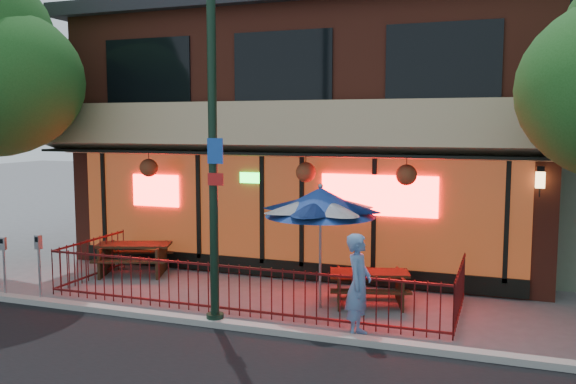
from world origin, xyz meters
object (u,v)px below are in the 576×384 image
(pedestrian, at_px, (359,285))
(parking_meter_far, at_px, (4,257))
(street_light, at_px, (213,153))
(patio_umbrella, at_px, (321,202))
(picnic_table_left, at_px, (134,254))
(picnic_table_right, at_px, (369,283))
(parking_meter_near, at_px, (39,257))

(pedestrian, xyz_separation_m, parking_meter_far, (-7.55, -0.27, -0.01))
(street_light, bearing_deg, pedestrian, 5.95)
(patio_umbrella, xyz_separation_m, parking_meter_far, (-6.45, -1.63, -1.25))
(pedestrian, bearing_deg, patio_umbrella, 39.86)
(picnic_table_left, distance_m, parking_meter_far, 3.10)
(picnic_table_right, bearing_deg, pedestrian, -83.32)
(picnic_table_left, relative_size, patio_umbrella, 0.84)
(picnic_table_left, height_order, parking_meter_far, parking_meter_far)
(patio_umbrella, relative_size, parking_meter_near, 1.77)
(picnic_table_right, bearing_deg, parking_meter_far, -163.10)
(patio_umbrella, relative_size, parking_meter_far, 1.91)
(parking_meter_far, bearing_deg, picnic_table_right, 16.90)
(street_light, distance_m, parking_meter_near, 4.56)
(street_light, xyz_separation_m, pedestrian, (2.62, 0.27, -2.25))
(picnic_table_right, relative_size, parking_meter_far, 1.42)
(pedestrian, relative_size, parking_meter_far, 1.37)
(street_light, height_order, picnic_table_left, street_light)
(patio_umbrella, bearing_deg, picnic_table_right, 34.39)
(parking_meter_far, bearing_deg, pedestrian, 2.05)
(picnic_table_left, relative_size, parking_meter_far, 1.61)
(street_light, relative_size, parking_meter_near, 4.94)
(street_light, bearing_deg, patio_umbrella, 46.97)
(parking_meter_near, bearing_deg, pedestrian, 2.34)
(picnic_table_left, distance_m, picnic_table_right, 6.02)
(street_light, bearing_deg, parking_meter_near, 179.96)
(pedestrian, height_order, parking_meter_far, pedestrian)
(street_light, xyz_separation_m, parking_meter_near, (-4.00, 0.00, -2.19))
(pedestrian, bearing_deg, picnic_table_right, 7.51)
(picnic_table_left, height_order, picnic_table_right, picnic_table_left)
(patio_umbrella, distance_m, pedestrian, 2.14)
(picnic_table_right, xyz_separation_m, parking_meter_near, (-6.40, -2.22, 0.51))
(picnic_table_right, xyz_separation_m, pedestrian, (0.23, -1.95, 0.46))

